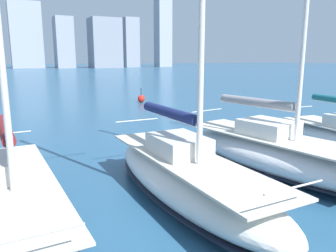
{
  "coord_description": "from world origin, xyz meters",
  "views": [
    {
      "loc": [
        4.19,
        1.35,
        4.12
      ],
      "look_at": [
        -0.1,
        -6.98,
        2.2
      ],
      "focal_mm": 35.0,
      "sensor_mm": 36.0,
      "label": 1
    }
  ],
  "objects_px": {
    "sailboat_maroon": "(14,197)",
    "channel_buoy": "(141,99)",
    "sailboat_navy": "(186,176)",
    "sailboat_grey": "(278,153)"
  },
  "relations": [
    {
      "from": "sailboat_navy",
      "to": "sailboat_maroon",
      "type": "distance_m",
      "value": 4.68
    },
    {
      "from": "sailboat_maroon",
      "to": "channel_buoy",
      "type": "xyz_separation_m",
      "value": [
        -12.06,
        -20.4,
        -0.28
      ]
    },
    {
      "from": "sailboat_navy",
      "to": "channel_buoy",
      "type": "distance_m",
      "value": 22.67
    },
    {
      "from": "sailboat_maroon",
      "to": "channel_buoy",
      "type": "bearing_deg",
      "value": -120.6
    },
    {
      "from": "sailboat_navy",
      "to": "sailboat_grey",
      "type": "bearing_deg",
      "value": -172.28
    },
    {
      "from": "channel_buoy",
      "to": "sailboat_grey",
      "type": "bearing_deg",
      "value": 81.04
    },
    {
      "from": "sailboat_grey",
      "to": "channel_buoy",
      "type": "relative_size",
      "value": 8.9
    },
    {
      "from": "sailboat_grey",
      "to": "sailboat_maroon",
      "type": "height_order",
      "value": "sailboat_grey"
    },
    {
      "from": "sailboat_maroon",
      "to": "channel_buoy",
      "type": "distance_m",
      "value": 23.7
    },
    {
      "from": "sailboat_grey",
      "to": "channel_buoy",
      "type": "xyz_separation_m",
      "value": [
        -3.28,
        -20.82,
        -0.41
      ]
    }
  ]
}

